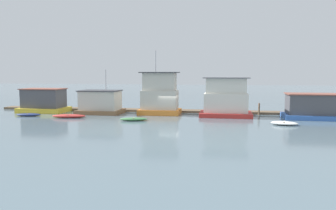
# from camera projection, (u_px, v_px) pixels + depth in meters

# --- Properties ---
(ground_plane) EXTENTS (200.00, 200.00, 0.00)m
(ground_plane) POSITION_uv_depth(u_px,v_px,m) (169.00, 115.00, 42.30)
(ground_plane) COLOR slate
(dock_walkway) EXTENTS (51.00, 2.04, 0.30)m
(dock_walkway) POSITION_uv_depth(u_px,v_px,m) (173.00, 111.00, 45.60)
(dock_walkway) COLOR brown
(dock_walkway) RESTS_ON ground_plane
(houseboat_yellow) EXTENTS (6.28, 4.18, 3.27)m
(houseboat_yellow) POSITION_uv_depth(u_px,v_px,m) (44.00, 101.00, 45.44)
(houseboat_yellow) COLOR gold
(houseboat_yellow) RESTS_ON ground_plane
(houseboat_brown) EXTENTS (5.84, 4.18, 5.85)m
(houseboat_brown) POSITION_uv_depth(u_px,v_px,m) (100.00, 102.00, 43.80)
(houseboat_brown) COLOR brown
(houseboat_brown) RESTS_ON ground_plane
(houseboat_orange) EXTENTS (5.37, 3.42, 8.33)m
(houseboat_orange) POSITION_uv_depth(u_px,v_px,m) (160.00, 96.00, 42.80)
(houseboat_orange) COLOR orange
(houseboat_orange) RESTS_ON ground_plane
(houseboat_red) EXTENTS (6.41, 4.01, 4.89)m
(houseboat_red) POSITION_uv_depth(u_px,v_px,m) (226.00, 99.00, 40.82)
(houseboat_red) COLOR red
(houseboat_red) RESTS_ON ground_plane
(houseboat_blue) EXTENTS (6.51, 4.04, 3.00)m
(houseboat_blue) POSITION_uv_depth(u_px,v_px,m) (312.00, 107.00, 38.88)
(houseboat_blue) COLOR #3866B7
(houseboat_blue) RESTS_ON ground_plane
(dinghy_navy) EXTENTS (3.19, 1.63, 0.36)m
(dinghy_navy) POSITION_uv_depth(u_px,v_px,m) (29.00, 115.00, 41.26)
(dinghy_navy) COLOR navy
(dinghy_navy) RESTS_ON ground_plane
(dinghy_red) EXTENTS (4.22, 1.73, 0.44)m
(dinghy_red) POSITION_uv_depth(u_px,v_px,m) (69.00, 116.00, 39.67)
(dinghy_red) COLOR red
(dinghy_red) RESTS_ON ground_plane
(dinghy_green) EXTENTS (3.33, 1.80, 0.37)m
(dinghy_green) POSITION_uv_depth(u_px,v_px,m) (134.00, 119.00, 37.30)
(dinghy_green) COLOR #47844C
(dinghy_green) RESTS_ON ground_plane
(dinghy_white) EXTENTS (3.02, 1.99, 0.39)m
(dinghy_white) POSITION_uv_depth(u_px,v_px,m) (284.00, 123.00, 34.32)
(dinghy_white) COLOR white
(dinghy_white) RESTS_ON ground_plane
(mooring_post_near_left) EXTENTS (0.22, 0.22, 1.53)m
(mooring_post_near_left) POSITION_uv_depth(u_px,v_px,m) (259.00, 109.00, 42.37)
(mooring_post_near_left) COLOR brown
(mooring_post_near_left) RESTS_ON ground_plane
(mooring_post_centre) EXTENTS (0.20, 0.20, 1.28)m
(mooring_post_centre) POSITION_uv_depth(u_px,v_px,m) (45.00, 106.00, 47.43)
(mooring_post_centre) COLOR #846B4C
(mooring_post_centre) RESTS_ON ground_plane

